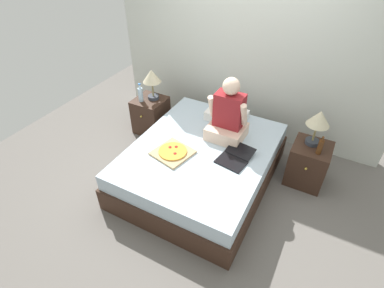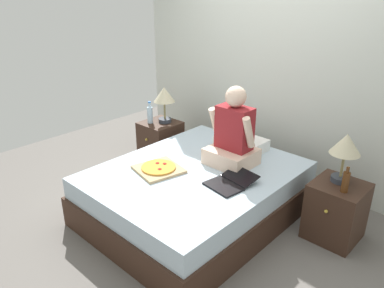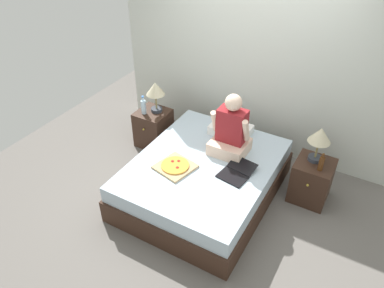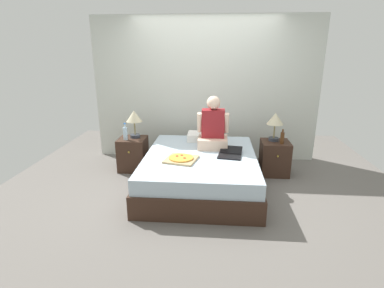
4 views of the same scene
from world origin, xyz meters
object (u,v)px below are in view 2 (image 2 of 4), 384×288
(bed, at_px, (195,193))
(laptop, at_px, (229,183))
(lamp_on_right_nightstand, at_px, (346,148))
(person_seated, at_px, (233,136))
(water_bottle, at_px, (150,114))
(nightstand_left, at_px, (161,142))
(nightstand_right, at_px, (336,211))
(lamp_on_left_nightstand, at_px, (164,97))
(beer_bottle, at_px, (346,182))
(pizza_box, at_px, (159,169))

(bed, bearing_deg, laptop, -1.86)
(lamp_on_right_nightstand, distance_m, person_seated, 1.01)
(person_seated, bearing_deg, water_bottle, 173.72)
(nightstand_left, height_order, water_bottle, water_bottle)
(nightstand_right, bearing_deg, lamp_on_left_nightstand, 178.74)
(nightstand_right, relative_size, beer_bottle, 2.36)
(lamp_on_right_nightstand, bearing_deg, nightstand_right, -59.07)
(nightstand_left, bearing_deg, lamp_on_left_nightstand, 51.37)
(nightstand_left, xyz_separation_m, laptop, (1.58, -0.61, 0.25))
(lamp_on_left_nightstand, distance_m, pizza_box, 1.30)
(laptop, distance_m, pizza_box, 0.71)
(lamp_on_right_nightstand, relative_size, pizza_box, 0.94)
(beer_bottle, bearing_deg, nightstand_left, 177.61)
(bed, distance_m, lamp_on_right_nightstand, 1.44)
(nightstand_right, bearing_deg, pizza_box, -148.88)
(nightstand_left, bearing_deg, laptop, -21.30)
(beer_bottle, xyz_separation_m, laptop, (-0.82, -0.51, -0.11))
(water_bottle, distance_m, person_seated, 1.42)
(nightstand_left, distance_m, laptop, 1.71)
(lamp_on_right_nightstand, xyz_separation_m, person_seated, (-0.97, -0.29, -0.08))
(water_bottle, height_order, person_seated, person_seated)
(water_bottle, height_order, beer_bottle, water_bottle)
(nightstand_right, bearing_deg, nightstand_left, 180.00)
(nightstand_right, relative_size, person_seated, 0.70)
(nightstand_left, relative_size, water_bottle, 1.97)
(nightstand_right, xyz_separation_m, person_seated, (-1.00, -0.24, 0.52))
(water_bottle, distance_m, laptop, 1.74)
(bed, distance_m, nightstand_left, 1.31)
(lamp_on_right_nightstand, bearing_deg, laptop, -137.10)
(lamp_on_left_nightstand, height_order, pizza_box, lamp_on_left_nightstand)
(beer_bottle, bearing_deg, bed, -157.85)
(nightstand_left, bearing_deg, pizza_box, -43.04)
(lamp_on_left_nightstand, xyz_separation_m, laptop, (1.54, -0.66, -0.34))
(bed, xyz_separation_m, nightstand_left, (-1.16, 0.60, 0.02))
(nightstand_left, bearing_deg, nightstand_right, 0.00)
(bed, height_order, pizza_box, pizza_box)
(lamp_on_left_nightstand, distance_m, beer_bottle, 2.37)
(nightstand_right, height_order, laptop, laptop)
(bed, relative_size, person_seated, 2.55)
(water_bottle, xyz_separation_m, person_seated, (1.41, -0.15, 0.14))
(person_seated, distance_m, laptop, 0.52)
(nightstand_left, height_order, lamp_on_left_nightstand, lamp_on_left_nightstand)
(lamp_on_left_nightstand, bearing_deg, beer_bottle, -3.65)
(bed, xyz_separation_m, nightstand_right, (1.16, 0.60, 0.02))
(bed, bearing_deg, water_bottle, 157.61)
(laptop, bearing_deg, pizza_box, -160.40)
(bed, distance_m, beer_bottle, 1.38)
(nightstand_right, xyz_separation_m, pizza_box, (-1.41, -0.85, 0.25))
(nightstand_left, relative_size, laptop, 1.19)
(nightstand_left, bearing_deg, person_seated, -10.45)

